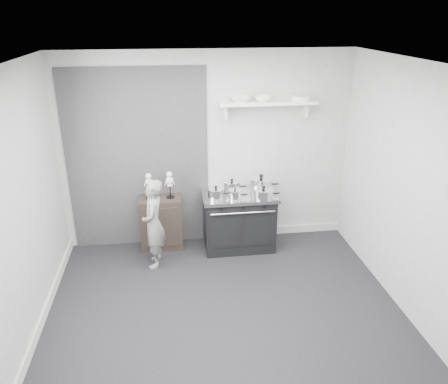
% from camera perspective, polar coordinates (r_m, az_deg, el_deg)
% --- Properties ---
extents(ground, '(4.00, 4.00, 0.00)m').
position_cam_1_polar(ground, '(5.09, 0.10, -15.53)').
color(ground, black).
rests_on(ground, ground).
extents(room_shell, '(4.02, 3.62, 2.71)m').
position_cam_1_polar(room_shell, '(4.40, -1.29, 2.65)').
color(room_shell, '#A6A6A4').
rests_on(room_shell, ground).
extents(wall_shelf, '(1.30, 0.26, 0.24)m').
position_cam_1_polar(wall_shelf, '(5.91, 5.74, 11.44)').
color(wall_shelf, white).
rests_on(wall_shelf, room_shell).
extents(stove, '(1.02, 0.64, 0.82)m').
position_cam_1_polar(stove, '(6.16, 1.95, -3.72)').
color(stove, black).
rests_on(stove, ground).
extents(side_cabinet, '(0.58, 0.34, 0.76)m').
position_cam_1_polar(side_cabinet, '(6.22, -8.22, -4.00)').
color(side_cabinet, black).
rests_on(side_cabinet, ground).
extents(child, '(0.32, 0.46, 1.20)m').
position_cam_1_polar(child, '(5.71, -9.18, -4.12)').
color(child, gray).
rests_on(child, ground).
extents(pot_front_left, '(0.31, 0.23, 0.19)m').
position_cam_1_polar(pot_front_left, '(5.80, -1.05, -0.20)').
color(pot_front_left, silver).
rests_on(pot_front_left, stove).
extents(pot_back_left, '(0.32, 0.23, 0.19)m').
position_cam_1_polar(pot_back_left, '(6.04, 1.03, 0.74)').
color(pot_back_left, silver).
rests_on(pot_back_left, stove).
extents(pot_back_right, '(0.41, 0.33, 0.24)m').
position_cam_1_polar(pot_back_right, '(6.09, 4.85, 1.03)').
color(pot_back_right, silver).
rests_on(pot_back_right, stove).
extents(pot_front_right, '(0.36, 0.27, 0.18)m').
position_cam_1_polar(pot_front_right, '(5.85, 5.18, -0.18)').
color(pot_front_right, silver).
rests_on(pot_front_right, stove).
extents(pot_front_center, '(0.26, 0.17, 0.16)m').
position_cam_1_polar(pot_front_center, '(5.80, 1.45, -0.32)').
color(pot_front_center, silver).
rests_on(pot_front_center, stove).
extents(skeleton_full, '(0.12, 0.08, 0.42)m').
position_cam_1_polar(skeleton_full, '(5.99, -9.77, 1.01)').
color(skeleton_full, silver).
rests_on(skeleton_full, side_cabinet).
extents(skeleton_torso, '(0.12, 0.08, 0.44)m').
position_cam_1_polar(skeleton_torso, '(5.98, -7.10, 1.21)').
color(skeleton_torso, silver).
rests_on(skeleton_torso, side_cabinet).
extents(bowl_large, '(0.28, 0.28, 0.07)m').
position_cam_1_polar(bowl_large, '(5.82, 2.13, 12.01)').
color(bowl_large, white).
rests_on(bowl_large, wall_shelf).
extents(bowl_small, '(0.23, 0.23, 0.07)m').
position_cam_1_polar(bowl_small, '(5.87, 5.11, 12.06)').
color(bowl_small, white).
rests_on(bowl_small, wall_shelf).
extents(plate_stack, '(0.26, 0.26, 0.06)m').
position_cam_1_polar(plate_stack, '(6.01, 10.03, 11.99)').
color(plate_stack, white).
rests_on(plate_stack, wall_shelf).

